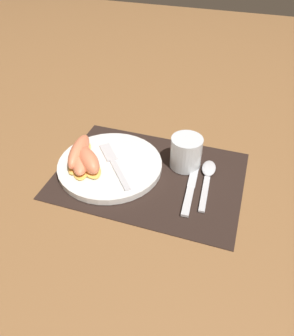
# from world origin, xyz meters

# --- Properties ---
(ground_plane) EXTENTS (3.00, 3.00, 0.00)m
(ground_plane) POSITION_xyz_m (0.00, 0.00, 0.00)
(ground_plane) COLOR olive
(placemat) EXTENTS (0.45, 0.32, 0.00)m
(placemat) POSITION_xyz_m (0.00, 0.00, 0.00)
(placemat) COLOR black
(placemat) RESTS_ON ground_plane
(plate) EXTENTS (0.26, 0.26, 0.02)m
(plate) POSITION_xyz_m (-0.10, -0.01, 0.01)
(plate) COLOR white
(plate) RESTS_ON placemat
(juice_glass) EXTENTS (0.08, 0.08, 0.08)m
(juice_glass) POSITION_xyz_m (0.07, 0.06, 0.04)
(juice_glass) COLOR silver
(juice_glass) RESTS_ON placemat
(knife) EXTENTS (0.03, 0.23, 0.01)m
(knife) POSITION_xyz_m (0.11, 0.00, 0.01)
(knife) COLOR silver
(knife) RESTS_ON placemat
(spoon) EXTENTS (0.04, 0.18, 0.01)m
(spoon) POSITION_xyz_m (0.14, 0.04, 0.01)
(spoon) COLOR silver
(spoon) RESTS_ON placemat
(fork) EXTENTS (0.14, 0.15, 0.00)m
(fork) POSITION_xyz_m (-0.09, -0.01, 0.02)
(fork) COLOR silver
(fork) RESTS_ON plate
(citrus_wedge_0) EXTENTS (0.06, 0.14, 0.05)m
(citrus_wedge_0) POSITION_xyz_m (-0.18, -0.02, 0.04)
(citrus_wedge_0) COLOR #F7C656
(citrus_wedge_0) RESTS_ON plate
(citrus_wedge_1) EXTENTS (0.09, 0.14, 0.04)m
(citrus_wedge_1) POSITION_xyz_m (-0.16, -0.03, 0.04)
(citrus_wedge_1) COLOR #F7C656
(citrus_wedge_1) RESTS_ON plate
(citrus_wedge_2) EXTENTS (0.10, 0.10, 0.05)m
(citrus_wedge_2) POSITION_xyz_m (-0.14, -0.04, 0.04)
(citrus_wedge_2) COLOR #F7C656
(citrus_wedge_2) RESTS_ON plate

